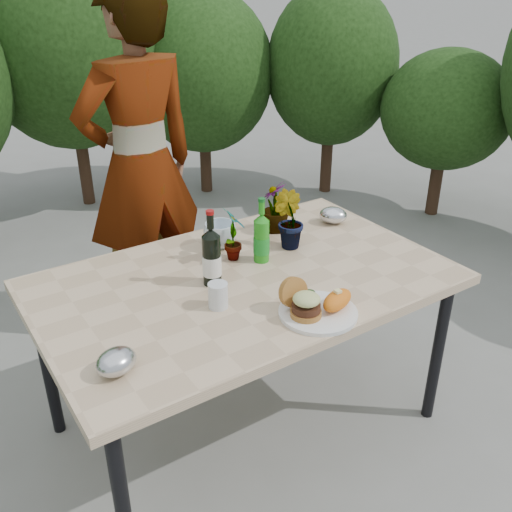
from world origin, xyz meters
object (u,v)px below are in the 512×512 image
wine_bottle (212,258)px  patio_table (245,290)px  dinner_plate (318,313)px  person (141,167)px

wine_bottle → patio_table: bearing=-2.5°
dinner_plate → person: person is taller
dinner_plate → wine_bottle: bearing=116.8°
patio_table → person: 1.04m
patio_table → dinner_plate: (0.07, -0.37, 0.06)m
patio_table → person: (0.01, 1.01, 0.23)m
dinner_plate → wine_bottle: (-0.20, 0.40, 0.10)m
patio_table → dinner_plate: size_ratio=5.71×
patio_table → dinner_plate: dinner_plate is taller
patio_table → wine_bottle: (-0.13, 0.03, 0.17)m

